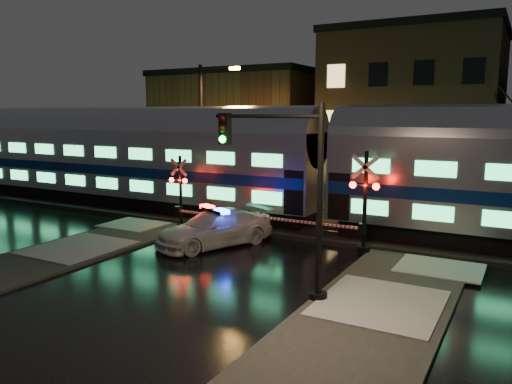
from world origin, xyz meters
The scene contains 12 objects.
ground centered at (0.00, 0.00, 0.00)m, with size 120.00×120.00×0.00m, color black.
ballast centered at (0.00, 5.00, 0.12)m, with size 90.00×4.20×0.24m, color black.
sidewalk_left centered at (-6.50, -6.00, 0.06)m, with size 4.00×20.00×0.12m, color #2D2D2D.
sidewalk_right centered at (6.50, -6.00, 0.06)m, with size 4.00×20.00×0.12m, color #2D2D2D.
building_left centered at (-13.00, 22.00, 4.50)m, with size 14.00×10.00×9.00m, color brown.
building_mid centered at (2.00, 22.50, 5.75)m, with size 12.00×11.00×11.50m, color brown.
train centered at (1.71, 5.00, 3.38)m, with size 51.00×3.12×5.92m.
police_car centered at (-1.83, 0.50, 0.79)m, with size 4.22×5.81×1.74m.
crossing_signal_right centered at (3.97, 2.31, 1.78)m, with size 6.05×0.67×4.29m.
crossing_signal_left centered at (-4.75, 2.30, 1.52)m, with size 5.23×0.63×3.70m.
traffic_light centered at (3.74, -3.57, 3.25)m, with size 3.95×0.71×6.11m.
streetlight centered at (-8.16, 9.00, 5.08)m, with size 2.95×0.31×8.81m.
Camera 1 is at (10.17, -17.35, 5.79)m, focal length 35.00 mm.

